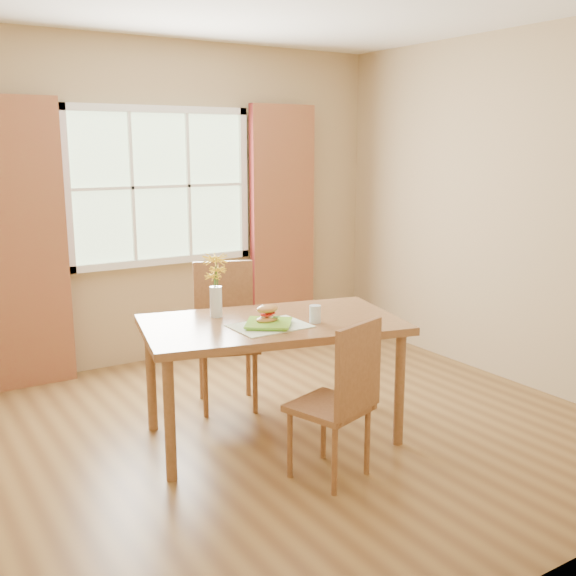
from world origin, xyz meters
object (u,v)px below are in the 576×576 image
(chair_near, at_px, (341,394))
(water_glass, at_px, (315,314))
(dining_table, at_px, (272,333))
(chair_far, at_px, (225,327))
(croissant_sandwich, at_px, (267,314))
(flower_vase, at_px, (216,279))

(chair_near, distance_m, water_glass, 0.64)
(dining_table, bearing_deg, water_glass, -27.31)
(dining_table, distance_m, chair_far, 0.72)
(dining_table, xyz_separation_m, croissant_sandwich, (-0.08, -0.08, 0.15))
(croissant_sandwich, distance_m, water_glass, 0.30)
(chair_near, bearing_deg, flower_vase, 88.09)
(dining_table, xyz_separation_m, chair_near, (0.02, -0.70, -0.18))
(dining_table, height_order, chair_far, chair_far)
(chair_far, bearing_deg, croissant_sandwich, -76.97)
(dining_table, bearing_deg, flower_vase, 144.87)
(dining_table, bearing_deg, croissant_sandwich, -121.74)
(croissant_sandwich, bearing_deg, dining_table, 43.17)
(dining_table, relative_size, water_glass, 16.16)
(croissant_sandwich, bearing_deg, chair_near, -82.72)
(chair_near, height_order, chair_far, chair_far)
(croissant_sandwich, xyz_separation_m, flower_vase, (-0.17, 0.35, 0.17))
(chair_near, bearing_deg, croissant_sandwich, 81.80)
(dining_table, distance_m, flower_vase, 0.49)
(dining_table, distance_m, croissant_sandwich, 0.19)
(dining_table, bearing_deg, chair_near, -74.91)
(chair_near, distance_m, flower_vase, 1.13)
(chair_far, xyz_separation_m, water_glass, (0.17, -0.88, 0.26))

